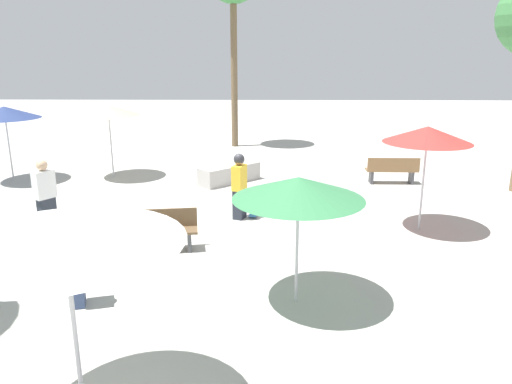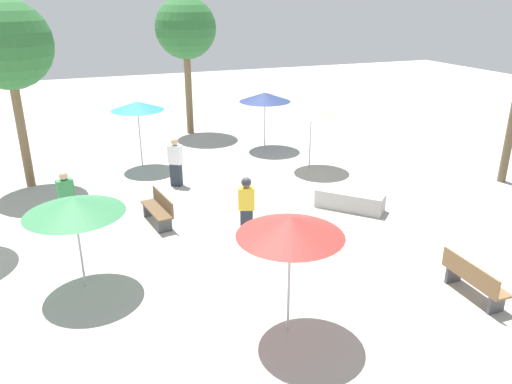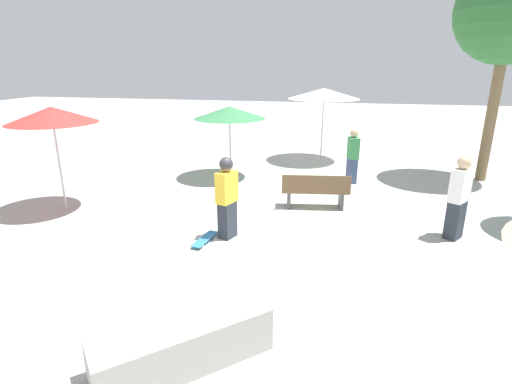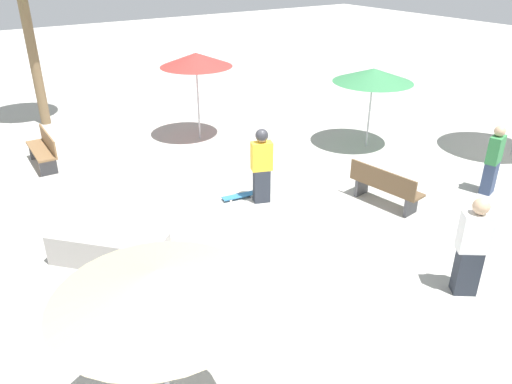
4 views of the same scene
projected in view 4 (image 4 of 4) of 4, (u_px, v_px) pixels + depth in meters
name	position (u px, v px, depth m)	size (l,w,h in m)	color
ground_plane	(249.00, 223.00, 9.96)	(60.00, 60.00, 0.00)	#B2AFA8
skater_main	(262.00, 163.00, 10.43)	(0.38, 0.49, 1.64)	#282D38
skateboard	(240.00, 196.00, 10.91)	(0.31, 0.82, 0.07)	teal
concrete_ledge	(109.00, 249.00, 8.60)	(1.94, 1.87, 0.55)	#A8A39E
bench_near	(385.00, 187.00, 10.47)	(1.65, 0.67, 0.85)	#47474C
bench_far	(44.00, 150.00, 12.37)	(1.61, 0.46, 0.85)	#47474C
shade_umbrella_red	(196.00, 60.00, 13.35)	(1.96, 1.96, 2.41)	#B7B7BC
shade_umbrella_tan	(156.00, 286.00, 4.55)	(2.02, 2.02, 2.35)	#B7B7BC
shade_umbrella_green	(373.00, 75.00, 12.91)	(2.10, 2.10, 2.14)	#B7B7BC
bystander_watching	(472.00, 247.00, 7.62)	(0.47, 0.52, 1.67)	#282D38
bystander_far	(493.00, 160.00, 10.84)	(0.35, 0.48, 1.57)	#38476B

